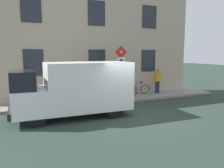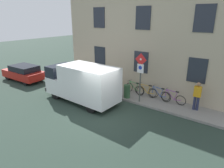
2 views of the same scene
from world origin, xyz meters
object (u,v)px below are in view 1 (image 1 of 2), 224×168
sign_post_stacked (121,65)px  litter_bin (104,93)px  bicycle_purple (138,89)px  bicycle_blue (125,90)px  delivery_van (75,88)px  bicycle_orange (112,91)px  bicycle_green (98,92)px  pedestrian (157,80)px

sign_post_stacked → litter_bin: size_ratio=3.42×
bicycle_purple → bicycle_blue: (0.00, 0.95, 0.00)m
delivery_van → bicycle_orange: (3.03, -3.13, -0.82)m
bicycle_green → litter_bin: (-0.98, 0.01, 0.08)m
delivery_van → bicycle_blue: size_ratio=3.12×
bicycle_blue → bicycle_green: (0.00, 1.89, 0.00)m
delivery_van → bicycle_purple: delivery_van is taller
bicycle_blue → pedestrian: bearing=-177.0°
bicycle_green → litter_bin: size_ratio=1.91×
bicycle_blue → bicycle_green: 1.89m
bicycle_green → sign_post_stacked: bearing=141.0°
bicycle_purple → litter_bin: 3.02m
delivery_van → bicycle_purple: size_ratio=3.13×
bicycle_purple → bicycle_blue: size_ratio=1.00×
pedestrian → bicycle_blue: bearing=84.0°
delivery_van → bicycle_orange: bearing=-135.0°
litter_bin → sign_post_stacked: bearing=-97.5°
bicycle_purple → bicycle_green: 2.84m
bicycle_green → bicycle_blue: bearing=-171.6°
delivery_van → bicycle_blue: 5.14m
bicycle_orange → bicycle_green: 0.95m
bicycle_orange → pedestrian: (-0.11, -3.35, 0.56)m
bicycle_blue → bicycle_orange: (-0.00, 0.95, 0.00)m
sign_post_stacked → bicycle_purple: bearing=-58.5°
bicycle_purple → bicycle_orange: size_ratio=1.00×
sign_post_stacked → pedestrian: (1.00, -3.27, -1.14)m
bicycle_green → pedestrian: (-0.11, -4.29, 0.56)m
sign_post_stacked → bicycle_orange: 2.04m
bicycle_orange → litter_bin: size_ratio=1.91×
sign_post_stacked → delivery_van: 3.84m
bicycle_orange → bicycle_green: same height
bicycle_purple → bicycle_green: (0.00, 2.84, 0.00)m
delivery_van → bicycle_orange: 4.43m
bicycle_purple → pedestrian: 1.56m
sign_post_stacked → bicycle_green: size_ratio=1.79×
delivery_van → pedestrian: (2.92, -6.48, -0.26)m
delivery_van → litter_bin: size_ratio=5.96×
litter_bin → bicycle_purple: bearing=-71.1°
bicycle_blue → bicycle_orange: same height
sign_post_stacked → bicycle_orange: sign_post_stacked is taller
bicycle_orange → litter_bin: litter_bin is taller
bicycle_green → bicycle_orange: bearing=-171.7°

